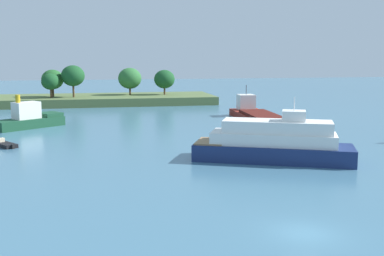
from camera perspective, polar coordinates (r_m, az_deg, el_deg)
The scene contains 6 objects.
ground_plane at distance 31.49m, azimuth 13.40°, elevation -12.27°, with size 400.00×400.00×0.00m, color teal.
treeline_island at distance 113.38m, azimuth -15.85°, elevation 3.89°, with size 71.00×17.85×9.16m.
white_riverboat at distance 51.21m, azimuth 9.80°, elevation -1.81°, with size 17.33×11.15×6.87m.
cargo_barge at distance 77.68m, azimuth 8.71°, elevation 1.06°, with size 6.90×29.91×5.79m.
tugboat at distance 78.18m, azimuth -18.97°, elevation 1.04°, with size 10.84×9.60×5.25m.
small_motorboat at distance 63.46m, azimuth -21.83°, elevation -1.80°, with size 4.24×5.03×0.97m.
Camera 1 is at (-12.54, -26.65, 11.15)m, focal length 44.29 mm.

